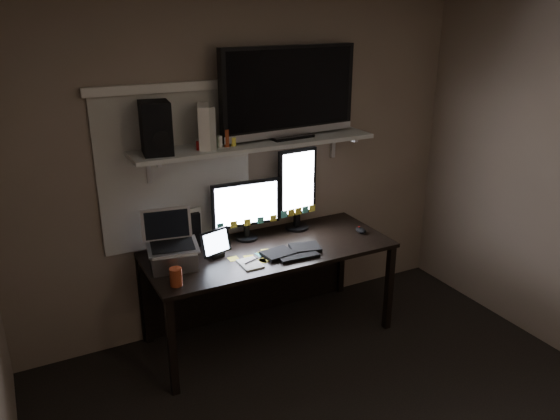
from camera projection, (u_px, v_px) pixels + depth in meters
back_wall at (247, 167)px, 4.11m from camera, size 3.60×0.00×3.60m
window_blinds at (177, 170)px, 3.85m from camera, size 1.10×0.02×1.10m
desk at (262, 263)px, 4.15m from camera, size 1.80×0.75×0.73m
wall_shelf at (256, 144)px, 3.89m from camera, size 1.80×0.35×0.03m
monitor_landscape at (246, 210)px, 4.06m from camera, size 0.53×0.09×0.47m
monitor_portrait at (297, 189)px, 4.23m from camera, size 0.33×0.09×0.66m
keyboard at (292, 251)px, 3.91m from camera, size 0.45×0.20×0.03m
mouse at (361, 230)px, 4.25m from camera, size 0.07×0.10×0.04m
notepad at (250, 264)px, 3.73m from camera, size 0.13×0.19×0.01m
tablet at (215, 243)px, 3.81m from camera, size 0.25×0.16×0.20m
file_sorter at (184, 229)px, 3.96m from camera, size 0.22×0.11×0.28m
laptop at (172, 242)px, 3.62m from camera, size 0.37×0.32×0.38m
cup at (176, 277)px, 3.43m from camera, size 0.08×0.08×0.12m
sticky_notes at (253, 257)px, 3.83m from camera, size 0.32×0.25×0.00m
tv at (289, 92)px, 3.91m from camera, size 1.11×0.28×0.66m
game_console at (204, 126)px, 3.68m from camera, size 0.15×0.25×0.29m
speaker at (156, 128)px, 3.52m from camera, size 0.21×0.25×0.34m
bottles at (216, 138)px, 3.69m from camera, size 0.23×0.09×0.14m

